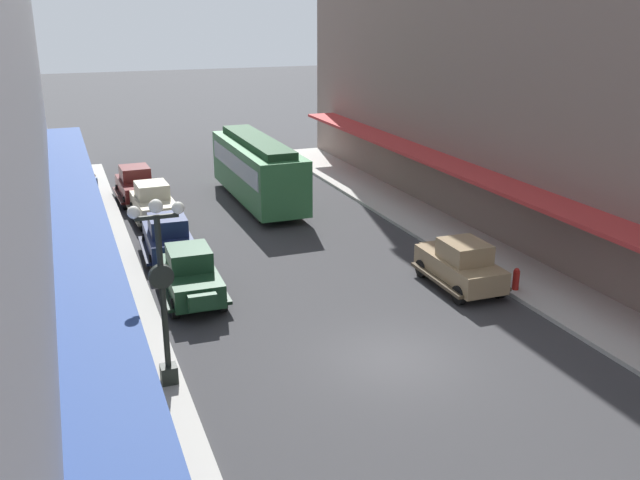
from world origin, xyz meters
name	(u,v)px	position (x,y,z in m)	size (l,w,h in m)	color
ground_plane	(393,359)	(0.00, 0.00, 0.00)	(200.00, 200.00, 0.00)	#38383A
sidewalk_left	(132,407)	(-7.50, 0.00, 0.07)	(3.00, 60.00, 0.15)	#B7B5AD
sidewalk_right	(596,317)	(7.50, 0.00, 0.07)	(3.00, 60.00, 0.15)	#B7B5AD
parked_car_0	(191,274)	(-4.66, 6.52, 0.94)	(2.23, 4.29, 1.84)	#193D23
parked_car_1	(136,184)	(-4.87, 20.44, 0.94)	(2.26, 4.30, 1.84)	#591919
parked_car_2	(153,202)	(-4.54, 16.50, 0.94)	(2.26, 4.30, 1.84)	beige
parked_car_3	(168,236)	(-4.73, 11.06, 0.94)	(2.26, 4.30, 1.84)	#19234C
parked_car_4	(460,263)	(4.75, 4.04, 0.94)	(2.19, 4.28, 1.84)	#997F5B
streetcar	(258,168)	(1.06, 17.82, 1.90)	(2.55, 9.61, 3.46)	#33723F
lamp_post_with_clock	(162,286)	(-6.40, 0.76, 2.99)	(1.42, 0.44, 5.16)	black
fire_hydrant	(516,279)	(6.35, 2.83, 0.56)	(0.24, 0.24, 0.82)	#B21E19
pedestrian_0	(117,339)	(-7.57, 2.18, 0.99)	(0.36, 0.24, 1.64)	#4C4238
pedestrian_1	(95,189)	(-7.00, 19.93, 0.99)	(0.36, 0.24, 1.64)	#2D2D33
pedestrian_2	(74,195)	(-8.04, 19.02, 0.99)	(0.36, 0.24, 1.64)	slate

